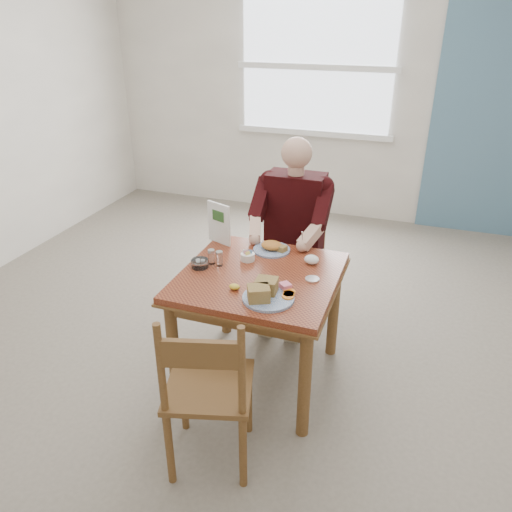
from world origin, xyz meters
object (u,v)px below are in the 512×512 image
at_px(chair_far, 294,258).
at_px(near_plate, 266,293).
at_px(table, 259,290).
at_px(diner, 292,221).
at_px(chair_near, 208,391).
at_px(far_plate, 272,247).

relative_size(chair_far, near_plate, 2.68).
distance_m(table, diner, 0.73).
height_order(chair_near, near_plate, chair_near).
bearing_deg(chair_far, far_plate, -92.64).
bearing_deg(far_plate, chair_near, -89.37).
bearing_deg(diner, chair_far, 90.01).
bearing_deg(chair_near, diner, 89.58).
xyz_separation_m(chair_far, diner, (0.00, -0.09, 0.33)).
distance_m(chair_near, diner, 1.48).
xyz_separation_m(chair_near, diner, (0.01, 1.45, 0.33)).
bearing_deg(diner, near_plate, -82.55).
relative_size(chair_far, chair_near, 1.00).
height_order(chair_far, near_plate, chair_far).
distance_m(near_plate, far_plate, 0.59).
distance_m(chair_far, chair_near, 1.54).
relative_size(table, chair_far, 0.97).
bearing_deg(far_plate, diner, 86.75).
xyz_separation_m(near_plate, far_plate, (-0.15, 0.57, -0.01)).
xyz_separation_m(table, chair_far, (0.00, 0.80, -0.16)).
relative_size(chair_far, diner, 0.69).
xyz_separation_m(table, chair_near, (-0.01, -0.74, -0.16)).
bearing_deg(near_plate, diner, 97.45).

